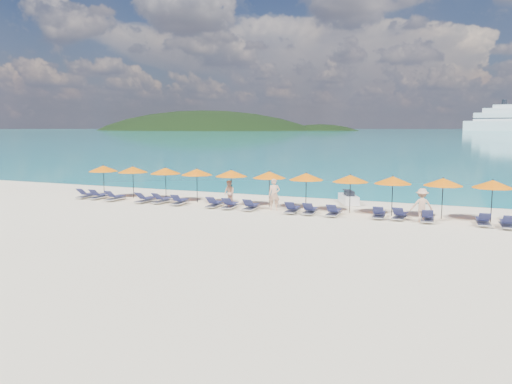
% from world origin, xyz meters
% --- Properties ---
extents(ground, '(1400.00, 1400.00, 0.00)m').
position_xyz_m(ground, '(0.00, 0.00, 0.00)').
color(ground, beige).
extents(sea, '(1600.00, 1300.00, 0.01)m').
position_xyz_m(sea, '(0.00, 660.00, 0.01)').
color(sea, '#1FA9B2').
rests_on(sea, ground).
extents(headland_main, '(374.00, 242.00, 126.50)m').
position_xyz_m(headland_main, '(-300.00, 540.00, -38.00)').
color(headland_main, black).
rests_on(headland_main, ground).
extents(headland_small, '(162.00, 126.00, 85.50)m').
position_xyz_m(headland_small, '(-150.00, 560.00, -35.00)').
color(headland_small, black).
rests_on(headland_small, ground).
extents(jetski, '(1.81, 2.54, 0.85)m').
position_xyz_m(jetski, '(4.28, 8.34, 0.35)').
color(jetski, white).
rests_on(jetski, ground).
extents(beachgoer_a, '(0.81, 0.67, 1.89)m').
position_xyz_m(beachgoer_a, '(0.71, 4.13, 0.95)').
color(beachgoer_a, tan).
rests_on(beachgoer_a, ground).
extents(beachgoer_b, '(0.90, 0.80, 1.60)m').
position_xyz_m(beachgoer_b, '(-2.55, 4.66, 0.80)').
color(beachgoer_b, tan).
rests_on(beachgoer_b, ground).
extents(beachgoer_c, '(1.25, 0.81, 1.78)m').
position_xyz_m(beachgoer_c, '(9.17, 3.62, 0.89)').
color(beachgoer_c, tan).
rests_on(beachgoer_c, ground).
extents(umbrella_0, '(2.10, 2.10, 2.28)m').
position_xyz_m(umbrella_0, '(-12.58, 4.88, 2.02)').
color(umbrella_0, black).
rests_on(umbrella_0, ground).
extents(umbrella_1, '(2.10, 2.10, 2.28)m').
position_xyz_m(umbrella_1, '(-10.13, 5.00, 2.02)').
color(umbrella_1, black).
rests_on(umbrella_1, ground).
extents(umbrella_2, '(2.10, 2.10, 2.28)m').
position_xyz_m(umbrella_2, '(-7.49, 5.04, 2.02)').
color(umbrella_2, black).
rests_on(umbrella_2, ground).
extents(umbrella_3, '(2.10, 2.10, 2.28)m').
position_xyz_m(umbrella_3, '(-5.09, 5.06, 2.02)').
color(umbrella_3, black).
rests_on(umbrella_3, ground).
extents(umbrella_4, '(2.10, 2.10, 2.28)m').
position_xyz_m(umbrella_4, '(-2.59, 5.09, 2.02)').
color(umbrella_4, black).
rests_on(umbrella_4, ground).
extents(umbrella_5, '(2.10, 2.10, 2.28)m').
position_xyz_m(umbrella_5, '(0.02, 5.10, 2.02)').
color(umbrella_5, black).
rests_on(umbrella_5, ground).
extents(umbrella_6, '(2.10, 2.10, 2.28)m').
position_xyz_m(umbrella_6, '(2.43, 4.97, 2.02)').
color(umbrella_6, black).
rests_on(umbrella_6, ground).
extents(umbrella_7, '(2.10, 2.10, 2.28)m').
position_xyz_m(umbrella_7, '(5.11, 4.86, 2.02)').
color(umbrella_7, black).
rests_on(umbrella_7, ground).
extents(umbrella_8, '(2.10, 2.10, 2.28)m').
position_xyz_m(umbrella_8, '(7.48, 4.91, 2.02)').
color(umbrella_8, black).
rests_on(umbrella_8, ground).
extents(umbrella_9, '(2.10, 2.10, 2.28)m').
position_xyz_m(umbrella_9, '(10.11, 5.00, 2.02)').
color(umbrella_9, black).
rests_on(umbrella_9, ground).
extents(umbrella_10, '(2.10, 2.10, 2.28)m').
position_xyz_m(umbrella_10, '(12.53, 4.96, 2.02)').
color(umbrella_10, black).
rests_on(umbrella_10, ground).
extents(lounger_0, '(0.63, 1.71, 0.66)m').
position_xyz_m(lounger_0, '(-13.15, 3.75, 0.24)').
color(lounger_0, silver).
rests_on(lounger_0, ground).
extents(lounger_1, '(0.71, 1.73, 0.66)m').
position_xyz_m(lounger_1, '(-12.08, 3.73, 0.24)').
color(lounger_1, silver).
rests_on(lounger_1, ground).
extents(lounger_2, '(0.63, 1.70, 0.66)m').
position_xyz_m(lounger_2, '(-10.56, 3.54, 0.24)').
color(lounger_2, silver).
rests_on(lounger_2, ground).
extents(lounger_3, '(0.75, 1.74, 0.66)m').
position_xyz_m(lounger_3, '(-8.14, 3.59, 0.24)').
color(lounger_3, silver).
rests_on(lounger_3, ground).
extents(lounger_4, '(0.79, 1.75, 0.66)m').
position_xyz_m(lounger_4, '(-6.98, 3.78, 0.24)').
color(lounger_4, silver).
rests_on(lounger_4, ground).
extents(lounger_5, '(0.79, 1.75, 0.66)m').
position_xyz_m(lounger_5, '(-5.58, 3.66, 0.24)').
color(lounger_5, silver).
rests_on(lounger_5, ground).
extents(lounger_6, '(0.75, 1.74, 0.66)m').
position_xyz_m(lounger_6, '(-3.06, 3.65, 0.24)').
color(lounger_6, silver).
rests_on(lounger_6, ground).
extents(lounger_7, '(0.78, 1.75, 0.66)m').
position_xyz_m(lounger_7, '(-1.96, 3.58, 0.24)').
color(lounger_7, silver).
rests_on(lounger_7, ground).
extents(lounger_8, '(0.74, 1.74, 0.66)m').
position_xyz_m(lounger_8, '(-0.55, 3.55, 0.24)').
color(lounger_8, silver).
rests_on(lounger_8, ground).
extents(lounger_9, '(0.73, 1.74, 0.66)m').
position_xyz_m(lounger_9, '(2.05, 3.56, 0.24)').
color(lounger_9, silver).
rests_on(lounger_9, ground).
extents(lounger_10, '(0.73, 1.74, 0.66)m').
position_xyz_m(lounger_10, '(3.11, 3.59, 0.24)').
color(lounger_10, silver).
rests_on(lounger_10, ground).
extents(lounger_11, '(0.64, 1.71, 0.66)m').
position_xyz_m(lounger_11, '(4.50, 3.55, 0.24)').
color(lounger_11, silver).
rests_on(lounger_11, ground).
extents(lounger_12, '(0.73, 1.74, 0.66)m').
position_xyz_m(lounger_12, '(6.95, 3.84, 0.24)').
color(lounger_12, silver).
rests_on(lounger_12, ground).
extents(lounger_13, '(0.76, 1.75, 0.66)m').
position_xyz_m(lounger_13, '(8.05, 3.89, 0.24)').
color(lounger_13, silver).
rests_on(lounger_13, ground).
extents(lounger_14, '(0.71, 1.73, 0.66)m').
position_xyz_m(lounger_14, '(9.47, 3.73, 0.24)').
color(lounger_14, silver).
rests_on(lounger_14, ground).
extents(lounger_15, '(0.75, 1.74, 0.66)m').
position_xyz_m(lounger_15, '(12.13, 3.84, 0.24)').
color(lounger_15, silver).
rests_on(lounger_15, ground).
extents(lounger_16, '(0.72, 1.73, 0.66)m').
position_xyz_m(lounger_16, '(13.21, 3.57, 0.24)').
color(lounger_16, silver).
rests_on(lounger_16, ground).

